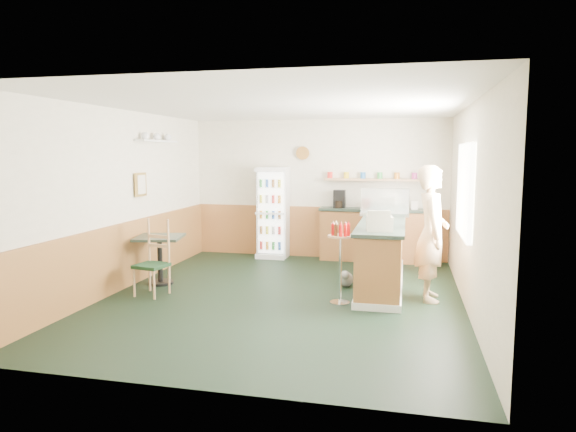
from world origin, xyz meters
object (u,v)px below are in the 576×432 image
(cafe_chair, at_px, (154,255))
(cash_register, at_px, (379,223))
(display_case, at_px, (385,202))
(shopkeeper, at_px, (432,233))
(cafe_table, at_px, (160,250))
(drinks_fridge, at_px, (273,213))
(condiment_stand, at_px, (340,249))

(cafe_chair, bearing_deg, cash_register, 14.45)
(display_case, height_order, cash_register, display_case)
(cash_register, relative_size, shopkeeper, 0.19)
(shopkeeper, distance_m, cafe_table, 4.12)
(display_case, bearing_deg, drinks_fridge, 155.56)
(condiment_stand, xyz_separation_m, cafe_table, (-2.89, 0.42, -0.22))
(display_case, xyz_separation_m, cash_register, (0.00, -1.74, -0.13))
(cafe_chair, bearing_deg, cafe_table, 119.05)
(drinks_fridge, distance_m, shopkeeper, 3.77)
(cafe_table, bearing_deg, cash_register, -5.09)
(display_case, xyz_separation_m, cafe_chair, (-3.22, -1.98, -0.66))
(display_case, relative_size, cafe_table, 0.98)
(shopkeeper, relative_size, condiment_stand, 1.71)
(display_case, height_order, cafe_chair, display_case)
(cash_register, bearing_deg, cafe_chair, 177.71)
(drinks_fridge, relative_size, condiment_stand, 1.61)
(cafe_table, distance_m, cafe_chair, 0.57)
(drinks_fridge, xyz_separation_m, cafe_chair, (-1.01, -2.98, -0.32))
(drinks_fridge, bearing_deg, cafe_chair, -108.78)
(condiment_stand, xyz_separation_m, cafe_chair, (-2.71, -0.12, -0.19))
(display_case, xyz_separation_m, shopkeeper, (0.70, -1.41, -0.29))
(shopkeeper, xyz_separation_m, condiment_stand, (-1.21, -0.45, -0.18))
(display_case, xyz_separation_m, condiment_stand, (-0.51, -1.87, -0.47))
(display_case, distance_m, cash_register, 1.75)
(cash_register, distance_m, shopkeeper, 0.79)
(display_case, distance_m, shopkeeper, 1.60)
(shopkeeper, height_order, cafe_table, shopkeeper)
(condiment_stand, height_order, cafe_chair, condiment_stand)
(cash_register, xyz_separation_m, condiment_stand, (-0.51, -0.12, -0.35))
(cash_register, relative_size, cafe_table, 0.44)
(drinks_fridge, height_order, condiment_stand, drinks_fridge)
(display_case, relative_size, cafe_chair, 0.73)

